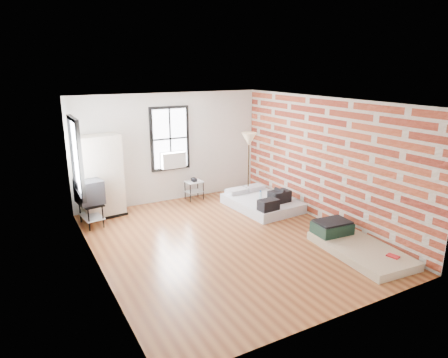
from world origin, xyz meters
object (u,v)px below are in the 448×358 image
side_table (194,185)px  floor_lamp (249,142)px  wardrobe (101,177)px  mattress_main (262,202)px  tv_stand (90,193)px  mattress_bare (354,244)px

side_table → floor_lamp: size_ratio=0.33×
wardrobe → floor_lamp: size_ratio=1.08×
wardrobe → mattress_main: bearing=-26.8°
mattress_main → tv_stand: 4.11m
wardrobe → floor_lamp: 3.75m
mattress_bare → floor_lamp: size_ratio=1.14×
mattress_main → side_table: size_ratio=3.26×
side_table → tv_stand: tv_stand is taller
wardrobe → tv_stand: 0.61m
mattress_bare → wardrobe: 5.73m
mattress_main → mattress_bare: (0.19, -2.84, -0.03)m
mattress_bare → tv_stand: tv_stand is taller
wardrobe → side_table: 2.46m
mattress_main → floor_lamp: bearing=81.5°
mattress_main → floor_lamp: size_ratio=1.07×
mattress_main → mattress_bare: mattress_main is taller
wardrobe → tv_stand: bearing=-134.8°
side_table → mattress_main: bearing=-50.0°
tv_stand → side_table: bearing=3.6°
tv_stand → wardrobe: bearing=44.0°
mattress_main → wardrobe: bearing=155.1°
mattress_bare → side_table: size_ratio=3.49×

